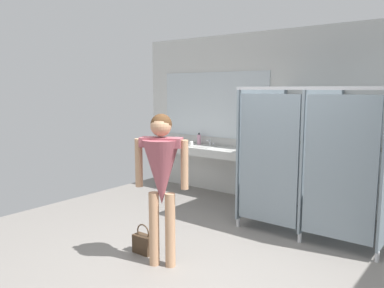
# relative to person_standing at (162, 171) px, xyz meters

# --- Properties ---
(ground_plane) EXTENTS (7.00, 6.41, 0.10)m
(ground_plane) POSITION_rel_person_standing_xyz_m (0.51, 0.09, -1.10)
(ground_plane) COLOR gray
(wall_back) EXTENTS (7.00, 0.12, 2.87)m
(wall_back) POSITION_rel_person_standing_xyz_m (0.51, 3.06, 0.39)
(wall_back) COLOR silver
(wall_back) RESTS_ON ground_plane
(wall_back_tile_band) EXTENTS (7.00, 0.01, 0.06)m
(wall_back_tile_band) POSITION_rel_person_standing_xyz_m (0.51, 2.99, 0.00)
(wall_back_tile_band) COLOR #9E937F
(wall_back_tile_band) RESTS_ON wall_back
(vanity_counter) EXTENTS (2.40, 0.56, 0.97)m
(vanity_counter) POSITION_rel_person_standing_xyz_m (-1.43, 2.79, -0.41)
(vanity_counter) COLOR silver
(vanity_counter) RESTS_ON ground_plane
(mirror_panel) EXTENTS (2.30, 0.02, 1.20)m
(mirror_panel) POSITION_rel_person_standing_xyz_m (-1.43, 2.99, 0.57)
(mirror_panel) COLOR silver
(mirror_panel) RESTS_ON wall_back
(bathroom_stalls) EXTENTS (1.86, 1.51, 1.94)m
(bathroom_stalls) POSITION_rel_person_standing_xyz_m (0.92, 2.03, -0.03)
(bathroom_stalls) COLOR gray
(bathroom_stalls) RESTS_ON ground_plane
(person_standing) EXTENTS (0.54, 0.54, 1.65)m
(person_standing) POSITION_rel_person_standing_xyz_m (0.00, 0.00, 0.00)
(person_standing) COLOR tan
(person_standing) RESTS_ON ground_plane
(handbag) EXTENTS (0.25, 0.12, 0.35)m
(handbag) POSITION_rel_person_standing_xyz_m (-0.39, 0.09, -0.93)
(handbag) COLOR #3F2D1E
(handbag) RESTS_ON ground_plane
(soap_dispenser) EXTENTS (0.07, 0.07, 0.22)m
(soap_dispenser) POSITION_rel_person_standing_xyz_m (-1.67, 2.87, -0.09)
(soap_dispenser) COLOR #D899B2
(soap_dispenser) RESTS_ON vanity_counter
(paper_cup) EXTENTS (0.07, 0.07, 0.09)m
(paper_cup) POSITION_rel_person_standing_xyz_m (-1.64, 2.59, -0.14)
(paper_cup) COLOR white
(paper_cup) RESTS_ON vanity_counter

